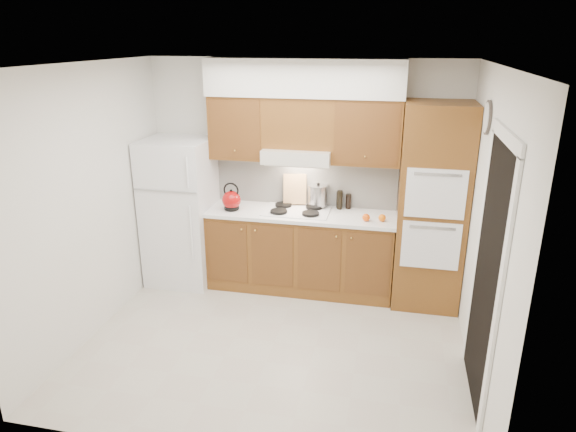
{
  "coord_description": "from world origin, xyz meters",
  "views": [
    {
      "loc": [
        1.03,
        -4.18,
        2.82
      ],
      "look_at": [
        0.04,
        0.45,
        1.15
      ],
      "focal_mm": 32.0,
      "sensor_mm": 36.0,
      "label": 1
    }
  ],
  "objects_px": {
    "oven_cabinet": "(432,207)",
    "stock_pot": "(318,195)",
    "fridge": "(181,212)",
    "kettle": "(231,200)"
  },
  "relations": [
    {
      "from": "fridge",
      "to": "oven_cabinet",
      "type": "bearing_deg",
      "value": 0.7
    },
    {
      "from": "oven_cabinet",
      "to": "stock_pot",
      "type": "height_order",
      "value": "oven_cabinet"
    },
    {
      "from": "stock_pot",
      "to": "kettle",
      "type": "bearing_deg",
      "value": -163.04
    },
    {
      "from": "fridge",
      "to": "oven_cabinet",
      "type": "xyz_separation_m",
      "value": [
        2.85,
        0.03,
        0.24
      ]
    },
    {
      "from": "kettle",
      "to": "fridge",
      "type": "bearing_deg",
      "value": 157.24
    },
    {
      "from": "fridge",
      "to": "oven_cabinet",
      "type": "relative_size",
      "value": 0.78
    },
    {
      "from": "fridge",
      "to": "oven_cabinet",
      "type": "distance_m",
      "value": 2.86
    },
    {
      "from": "fridge",
      "to": "stock_pot",
      "type": "height_order",
      "value": "fridge"
    },
    {
      "from": "stock_pot",
      "to": "oven_cabinet",
      "type": "bearing_deg",
      "value": -10.03
    },
    {
      "from": "fridge",
      "to": "kettle",
      "type": "distance_m",
      "value": 0.67
    }
  ]
}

